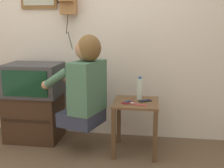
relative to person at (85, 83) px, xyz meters
name	(u,v)px	position (x,y,z in m)	size (l,w,h in m)	color
wall_back	(102,24)	(0.07, 0.52, 0.56)	(6.80, 0.05, 2.55)	beige
side_table	(136,113)	(0.49, 0.09, -0.31)	(0.44, 0.46, 0.53)	brown
person	(85,83)	(0.00, 0.00, 0.00)	(0.61, 0.54, 0.89)	#2D3347
tv_stand	(34,117)	(-0.65, 0.24, -0.46)	(0.58, 0.42, 0.52)	#382316
television	(33,80)	(-0.63, 0.22, -0.03)	(0.59, 0.44, 0.34)	#38383A
cell_phone_held	(128,102)	(0.42, 0.03, -0.18)	(0.12, 0.14, 0.01)	maroon
cell_phone_spare	(145,101)	(0.58, 0.11, -0.18)	(0.14, 0.11, 0.01)	black
water_bottle	(140,89)	(0.52, 0.19, -0.08)	(0.06, 0.06, 0.23)	silver
toothbrush	(137,104)	(0.51, -0.03, -0.18)	(0.16, 0.05, 0.02)	#D83F4C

